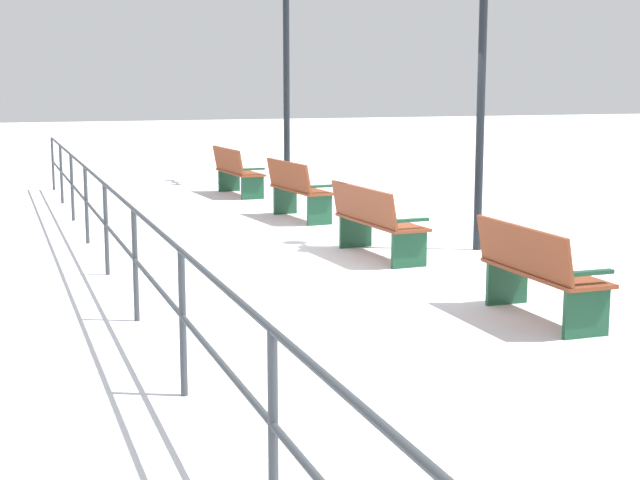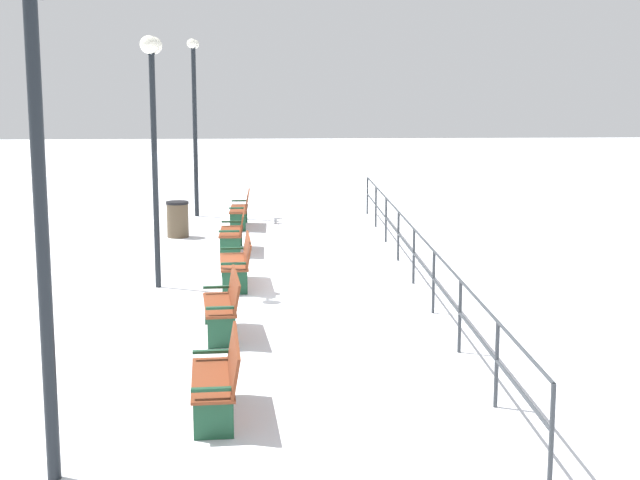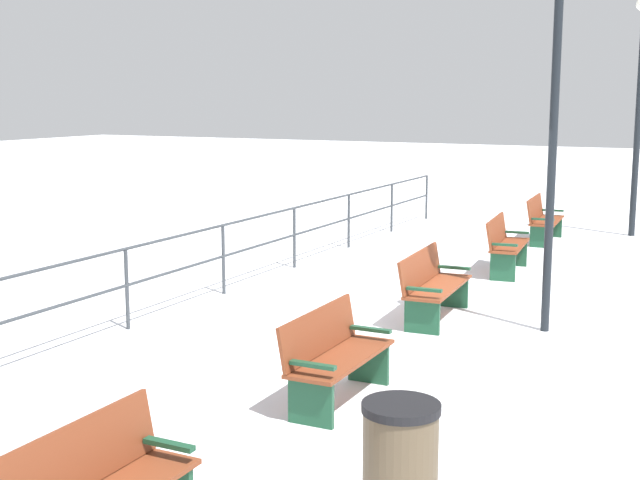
{
  "view_description": "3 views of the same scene",
  "coord_description": "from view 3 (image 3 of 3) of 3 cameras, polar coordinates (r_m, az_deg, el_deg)",
  "views": [
    {
      "loc": [
        -4.62,
        -10.79,
        2.18
      ],
      "look_at": [
        -1.23,
        -1.02,
        0.44
      ],
      "focal_mm": 53.78,
      "sensor_mm": 36.0,
      "label": 1
    },
    {
      "loc": [
        -0.85,
        17.09,
        3.85
      ],
      "look_at": [
        -1.69,
        -0.36,
        0.77
      ],
      "focal_mm": 53.01,
      "sensor_mm": 36.0,
      "label": 2
    },
    {
      "loc": [
        3.49,
        -10.57,
        2.92
      ],
      "look_at": [
        -2.07,
        0.5,
        0.84
      ],
      "focal_mm": 48.55,
      "sensor_mm": 36.0,
      "label": 3
    }
  ],
  "objects": [
    {
      "name": "lamppost_far",
      "position": [
        19.09,
        20.36,
        9.52
      ],
      "size": [
        0.25,
        1.13,
        4.81
      ],
      "color": "black",
      "rests_on": "ground"
    },
    {
      "name": "lamppost_middle",
      "position": [
        10.88,
        15.35,
        11.94
      ],
      "size": [
        0.31,
        0.94,
        4.51
      ],
      "color": "black",
      "rests_on": "ground"
    },
    {
      "name": "bench_second",
      "position": [
        8.34,
        0.96,
        -7.59
      ],
      "size": [
        0.56,
        1.52,
        0.89
      ],
      "rotation": [
        0.0,
        0.0,
        0.01
      ],
      "color": "brown",
      "rests_on": "ground"
    },
    {
      "name": "bench_fourth",
      "position": [
        14.6,
        12.11,
        -0.25
      ],
      "size": [
        0.65,
        1.58,
        0.92
      ],
      "rotation": [
        0.0,
        0.0,
        0.1
      ],
      "color": "brown",
      "rests_on": "ground"
    },
    {
      "name": "ground_plane",
      "position": [
        11.51,
        8.14,
        -5.25
      ],
      "size": [
        80.0,
        80.0,
        0.0
      ],
      "primitive_type": "plane",
      "color": "white",
      "rests_on": "ground"
    },
    {
      "name": "bench_third",
      "position": [
        11.45,
        7.41,
        -2.92
      ],
      "size": [
        0.66,
        1.71,
        0.89
      ],
      "rotation": [
        0.0,
        0.0,
        0.06
      ],
      "color": "brown",
      "rests_on": "ground"
    },
    {
      "name": "trash_bin",
      "position": [
        6.13,
        5.32,
        -14.41
      ],
      "size": [
        0.54,
        0.54,
        0.86
      ],
      "color": "brown",
      "rests_on": "ground"
    },
    {
      "name": "waterfront_railing",
      "position": [
        12.82,
        -6.4,
        -0.42
      ],
      "size": [
        0.05,
        17.74,
        1.05
      ],
      "color": "#383D42",
      "rests_on": "ground"
    },
    {
      "name": "bench_fifth",
      "position": [
        17.9,
        14.47,
        1.36
      ],
      "size": [
        0.65,
        1.63,
        0.91
      ],
      "rotation": [
        0.0,
        0.0,
        0.07
      ],
      "color": "brown",
      "rests_on": "ground"
    }
  ]
}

